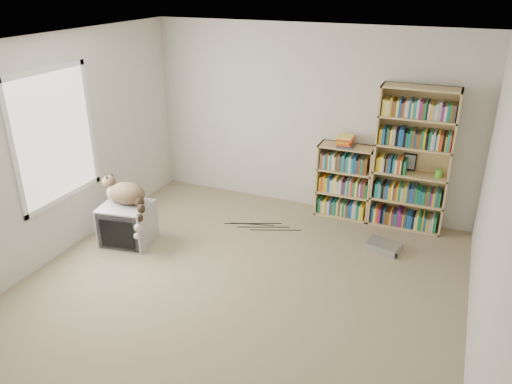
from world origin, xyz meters
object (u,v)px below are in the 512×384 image
at_px(bookcase_short, 345,183).
at_px(crt_tv, 128,224).
at_px(bookcase_tall, 412,163).
at_px(dvd_player, 383,246).
at_px(cat, 128,198).

bearing_deg(bookcase_short, crt_tv, -141.67).
xyz_separation_m(bookcase_tall, dvd_player, (-0.14, -0.75, -0.83)).
height_order(bookcase_tall, bookcase_short, bookcase_tall).
bearing_deg(bookcase_short, cat, -141.44).
height_order(bookcase_short, dvd_player, bookcase_short).
distance_m(cat, dvd_player, 3.13).
height_order(cat, bookcase_short, bookcase_short).
xyz_separation_m(crt_tv, bookcase_tall, (3.09, 1.78, 0.63)).
bearing_deg(dvd_player, bookcase_tall, 92.50).
height_order(bookcase_tall, dvd_player, bookcase_tall).
height_order(cat, bookcase_tall, bookcase_tall).
xyz_separation_m(cat, dvd_player, (2.91, 1.02, -0.55)).
bearing_deg(cat, dvd_player, 17.73).
distance_m(bookcase_short, dvd_player, 1.10).
xyz_separation_m(crt_tv, bookcase_short, (2.26, 1.78, 0.22)).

